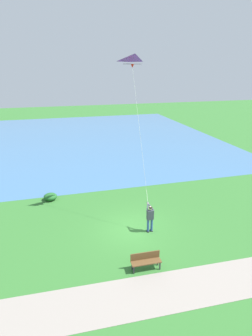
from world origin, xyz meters
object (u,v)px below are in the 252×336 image
at_px(flying_kite, 135,63).
at_px(lakeside_shrub, 50,197).
at_px(person_kite_flyer, 150,216).
at_px(park_bench_near_walkway, 146,260).

height_order(flying_kite, lakeside_shrub, flying_kite).
bearing_deg(flying_kite, person_kite_flyer, -176.37).
height_order(person_kite_flyer, flying_kite, flying_kite).
xyz_separation_m(person_kite_flyer, lakeside_shrub, (5.99, 5.83, -0.79)).
bearing_deg(flying_kite, lakeside_shrub, 61.35).
height_order(park_bench_near_walkway, lakeside_shrub, park_bench_near_walkway).
relative_size(flying_kite, park_bench_near_walkway, 5.53).
bearing_deg(lakeside_shrub, flying_kite, -118.65).
xyz_separation_m(person_kite_flyer, park_bench_near_walkway, (-3.08, 1.32, -0.54)).
bearing_deg(person_kite_flyer, flying_kite, 3.63).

